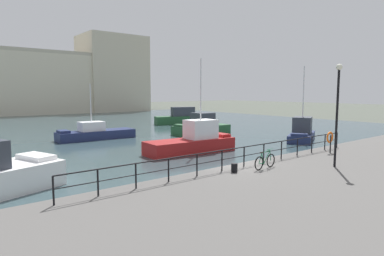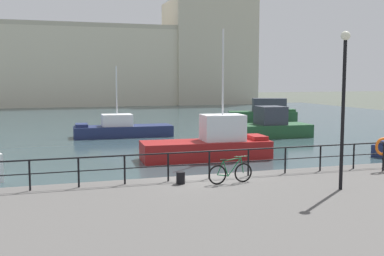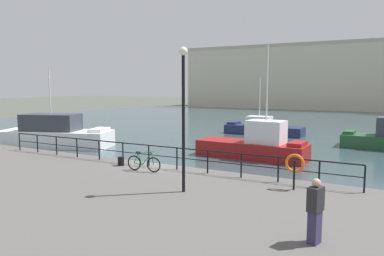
% 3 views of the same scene
% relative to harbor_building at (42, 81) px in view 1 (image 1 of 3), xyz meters
% --- Properties ---
extents(ground_plane, '(240.00, 240.00, 0.00)m').
position_rel_harbor_building_xyz_m(ground_plane, '(-6.26, -62.99, -7.00)').
color(ground_plane, '#4C5147').
extents(water_basin, '(80.00, 60.00, 0.01)m').
position_rel_harbor_building_xyz_m(water_basin, '(-6.26, -32.79, -7.00)').
color(water_basin, '#33474C').
rests_on(water_basin, ground_plane).
extents(quay_promenade, '(56.00, 13.00, 0.73)m').
position_rel_harbor_building_xyz_m(quay_promenade, '(-6.26, -69.49, -6.64)').
color(quay_promenade, '#565451').
rests_on(quay_promenade, ground_plane).
extents(harbor_building, '(59.75, 11.26, 17.96)m').
position_rel_harbor_building_xyz_m(harbor_building, '(0.00, 0.00, 0.00)').
color(harbor_building, beige).
rests_on(harbor_building, ground_plane).
extents(moored_white_yacht, '(7.31, 2.76, 7.26)m').
position_rel_harbor_building_xyz_m(moored_white_yacht, '(-3.38, -55.81, -6.15)').
color(moored_white_yacht, maroon).
rests_on(moored_white_yacht, water_basin).
extents(moored_blue_motorboat, '(7.06, 3.82, 2.49)m').
position_rel_harbor_building_xyz_m(moored_blue_motorboat, '(9.31, -36.96, -6.05)').
color(moored_blue_motorboat, '#23512D').
rests_on(moored_blue_motorboat, water_basin).
extents(moored_cabin_cruiser, '(6.53, 2.81, 2.38)m').
position_rel_harbor_building_xyz_m(moored_cabin_cruiser, '(4.30, -47.72, -6.19)').
color(moored_cabin_cruiser, '#23512D').
rests_on(moored_cabin_cruiser, water_basin).
extents(moored_red_daysailer, '(7.60, 2.42, 5.47)m').
position_rel_harbor_building_xyz_m(moored_red_daysailer, '(-6.52, -44.13, -6.38)').
color(moored_red_daysailer, navy).
rests_on(moored_red_daysailer, water_basin).
extents(moored_harbor_tender, '(5.99, 4.44, 7.11)m').
position_rel_harbor_building_xyz_m(moored_harbor_tender, '(8.76, -57.47, -6.16)').
color(moored_harbor_tender, navy).
rests_on(moored_harbor_tender, water_basin).
extents(quay_railing, '(19.59, 0.07, 1.08)m').
position_rel_harbor_building_xyz_m(quay_railing, '(-6.30, -63.74, -5.54)').
color(quay_railing, black).
rests_on(quay_railing, quay_promenade).
extents(parked_bicycle, '(1.77, 0.20, 0.98)m').
position_rel_harbor_building_xyz_m(parked_bicycle, '(-5.86, -64.78, -5.89)').
color(parked_bicycle, black).
rests_on(parked_bicycle, quay_promenade).
extents(mooring_bollard, '(0.32, 0.32, 0.44)m').
position_rel_harbor_building_xyz_m(mooring_bollard, '(-7.61, -64.30, -6.06)').
color(mooring_bollard, black).
rests_on(mooring_bollard, quay_promenade).
extents(life_ring_stand, '(0.75, 0.16, 1.40)m').
position_rel_harbor_building_xyz_m(life_ring_stand, '(1.04, -64.51, -5.30)').
color(life_ring_stand, black).
rests_on(life_ring_stand, quay_promenade).
extents(quay_lamp_post, '(0.32, 0.32, 5.39)m').
position_rel_harbor_building_xyz_m(quay_lamp_post, '(-2.58, -66.80, -2.90)').
color(quay_lamp_post, black).
rests_on(quay_lamp_post, quay_promenade).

